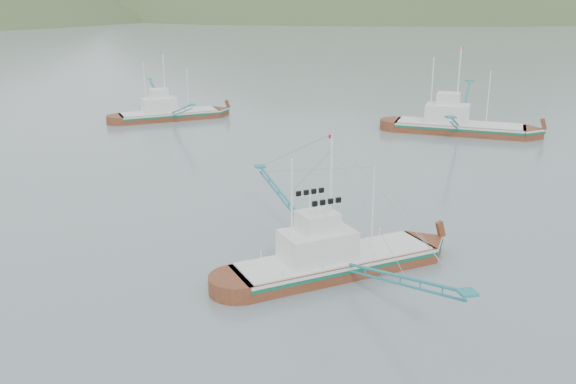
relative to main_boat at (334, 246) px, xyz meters
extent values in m
plane|color=slate|center=(-1.28, 1.78, -1.83)|extent=(1200.00, 1200.00, 0.00)
cube|color=#612A14|center=(0.15, 0.03, -1.64)|extent=(14.14, 6.59, 1.82)
cube|color=silver|center=(0.15, 0.03, -0.87)|extent=(13.89, 6.60, 0.20)
cube|color=#0D5E3F|center=(0.15, 0.03, -1.10)|extent=(13.90, 6.62, 0.20)
cube|color=silver|center=(0.15, 0.03, -0.69)|extent=(13.43, 6.26, 0.11)
cube|color=silver|center=(-1.18, -0.27, 0.27)|extent=(5.09, 3.86, 2.01)
cube|color=silver|center=(-1.18, -0.27, 1.91)|extent=(2.76, 2.48, 1.28)
cylinder|color=white|center=(-0.29, -0.07, 3.37)|extent=(0.15, 0.15, 8.20)
cylinder|color=white|center=(-2.96, -0.67, 2.75)|extent=(0.13, 0.13, 6.97)
cylinder|color=white|center=(2.82, 0.64, 2.14)|extent=(0.11, 0.11, 5.74)
cube|color=#612A14|center=(-7.90, 54.12, -1.64)|extent=(14.28, 6.16, 1.84)
cube|color=silver|center=(-7.90, 54.12, -0.86)|extent=(14.02, 6.18, 0.20)
cube|color=#0D5E3F|center=(-7.90, 54.12, -1.09)|extent=(14.02, 6.20, 0.20)
cube|color=silver|center=(-7.90, 54.12, -0.67)|extent=(13.56, 5.85, 0.11)
cube|color=silver|center=(-9.26, 53.87, 0.29)|extent=(5.07, 3.75, 2.03)
cube|color=silver|center=(-9.26, 53.87, 1.95)|extent=(2.73, 2.43, 1.29)
cylinder|color=white|center=(-8.35, 54.04, 3.43)|extent=(0.15, 0.15, 8.30)
cylinder|color=white|center=(-11.07, 53.53, 2.81)|extent=(0.13, 0.13, 7.06)
cylinder|color=white|center=(-5.18, 54.63, 2.19)|extent=(0.11, 0.11, 5.81)
cube|color=#612A14|center=(27.71, 36.70, -1.61)|extent=(15.92, 12.09, 2.14)
cube|color=silver|center=(27.71, 36.70, -0.70)|extent=(15.69, 11.99, 0.24)
cube|color=#0D5E3F|center=(27.71, 36.70, -0.97)|extent=(15.70, 12.01, 0.24)
cube|color=silver|center=(27.71, 36.70, -0.49)|extent=(15.12, 11.48, 0.13)
cube|color=silver|center=(26.35, 37.54, 0.64)|extent=(6.36, 5.73, 2.36)
cube|color=silver|center=(26.35, 37.54, 2.56)|extent=(3.61, 3.47, 1.50)
cylinder|color=white|center=(27.26, 36.98, 4.28)|extent=(0.17, 0.17, 9.64)
cylinder|color=white|center=(24.52, 38.67, 3.55)|extent=(0.15, 0.15, 8.19)
cylinder|color=white|center=(30.45, 35.01, 2.83)|extent=(0.13, 0.13, 6.75)
ellipsoid|color=#3D5029|center=(238.72, 431.78, -1.83)|extent=(684.00, 432.00, 306.00)
ellipsoid|color=slate|center=(28.72, 561.78, -1.83)|extent=(960.00, 400.00, 240.00)
camera|label=1|loc=(-11.41, -36.84, 16.01)|focal=40.00mm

